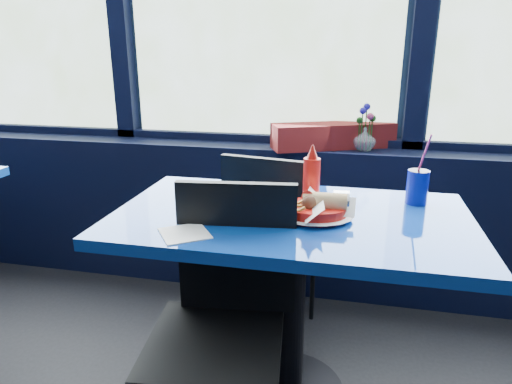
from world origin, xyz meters
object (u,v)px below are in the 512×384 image
planter_box (333,136)px  soda_cup (417,186)px  chair_near_back (267,238)px  ketchup_bottle (311,178)px  near_table (290,262)px  chair_near_front (224,309)px  flower_vase (365,137)px  food_basket (314,209)px

planter_box → soda_cup: 0.75m
chair_near_back → planter_box: (0.23, 0.55, 0.35)m
ketchup_bottle → soda_cup: 0.38m
near_table → chair_near_back: (-0.14, 0.32, -0.06)m
planter_box → ketchup_bottle: size_ratio=2.77×
chair_near_front → soda_cup: (0.60, 0.46, 0.30)m
soda_cup → planter_box: bearing=116.9°
flower_vase → soda_cup: size_ratio=0.89×
chair_near_front → chair_near_back: (0.03, 0.58, -0.00)m
near_table → flower_vase: (0.24, 0.83, 0.30)m
flower_vase → chair_near_back: bearing=-127.3°
near_table → chair_near_front: 0.31m
planter_box → flower_vase: flower_vase is taller
soda_cup → chair_near_front: bearing=-142.5°
near_table → planter_box: planter_box is taller
chair_near_front → planter_box: (0.26, 1.12, 0.35)m
near_table → soda_cup: (0.43, 0.21, 0.25)m
near_table → flower_vase: bearing=73.6°
chair_near_front → food_basket: 0.43m
planter_box → food_basket: planter_box is taller
planter_box → food_basket: (-0.01, -0.89, -0.08)m
near_table → chair_near_front: (-0.17, -0.25, -0.06)m
flower_vase → food_basket: 0.88m
ketchup_bottle → soda_cup: (0.37, 0.09, -0.03)m
near_table → chair_near_back: bearing=113.9°
chair_near_back → ketchup_bottle: 0.45m
chair_near_back → planter_box: size_ratio=1.43×
chair_near_front → flower_vase: 1.22m
chair_near_back → flower_vase: size_ratio=3.85×
chair_near_front → food_basket: size_ratio=3.04×
chair_near_front → flower_vase: bearing=62.3°
food_basket → ketchup_bottle: ketchup_bottle is taller
chair_near_back → food_basket: chair_near_back is taller
near_table → ketchup_bottle: (0.06, 0.11, 0.28)m
near_table → planter_box: (0.09, 0.87, 0.29)m
planter_box → ketchup_bottle: (-0.03, -0.76, -0.01)m
flower_vase → soda_cup: 0.66m
planter_box → flower_vase: bearing=-38.1°
flower_vase → soda_cup: flower_vase is taller
chair_near_back → soda_cup: bearing=178.1°
flower_vase → planter_box: bearing=166.2°
chair_near_back → planter_box: bearing=-103.1°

